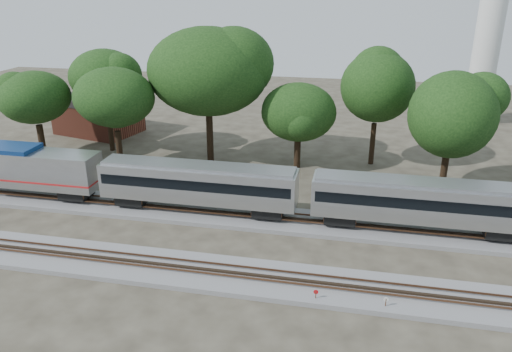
% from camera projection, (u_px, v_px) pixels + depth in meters
% --- Properties ---
extents(ground, '(160.00, 160.00, 0.00)m').
position_uv_depth(ground, '(260.00, 253.00, 41.27)').
color(ground, '#383328').
rests_on(ground, ground).
extents(track_far, '(160.00, 5.00, 0.73)m').
position_uv_depth(track_far, '(273.00, 219.00, 46.65)').
color(track_far, slate).
rests_on(track_far, ground).
extents(track_near, '(160.00, 5.00, 0.73)m').
position_uv_depth(track_near, '(250.00, 278.00, 37.55)').
color(track_near, slate).
rests_on(track_near, ground).
extents(train, '(97.08, 3.36, 4.95)m').
position_uv_depth(train, '(423.00, 200.00, 42.99)').
color(train, '#B2B5BA').
rests_on(train, ground).
extents(switch_stand_red, '(0.34, 0.06, 1.07)m').
position_uv_depth(switch_stand_red, '(316.00, 295.00, 34.72)').
color(switch_stand_red, '#512D19').
rests_on(switch_stand_red, ground).
extents(switch_stand_white, '(0.35, 0.07, 1.09)m').
position_uv_depth(switch_stand_white, '(386.00, 302.00, 33.89)').
color(switch_stand_white, '#512D19').
rests_on(switch_stand_white, ground).
extents(switch_lever, '(0.53, 0.36, 0.30)m').
position_uv_depth(switch_lever, '(316.00, 299.00, 35.18)').
color(switch_lever, '#512D19').
rests_on(switch_lever, ground).
extents(brick_building, '(12.69, 10.27, 5.37)m').
position_uv_depth(brick_building, '(98.00, 114.00, 72.99)').
color(brick_building, brown).
rests_on(brick_building, ground).
extents(tree_0, '(7.76, 7.76, 10.95)m').
position_uv_depth(tree_0, '(35.00, 97.00, 61.23)').
color(tree_0, black).
rests_on(tree_0, ground).
extents(tree_1, '(9.90, 9.90, 13.95)m').
position_uv_depth(tree_1, '(105.00, 77.00, 62.62)').
color(tree_1, black).
rests_on(tree_1, ground).
extents(tree_2, '(8.81, 8.81, 12.41)m').
position_uv_depth(tree_2, '(114.00, 97.00, 56.56)').
color(tree_2, black).
rests_on(tree_2, ground).
extents(tree_3, '(11.23, 11.23, 15.83)m').
position_uv_depth(tree_3, '(208.00, 72.00, 58.46)').
color(tree_3, black).
rests_on(tree_3, ground).
extents(tree_4, '(6.94, 6.94, 9.78)m').
position_uv_depth(tree_4, '(299.00, 112.00, 57.65)').
color(tree_4, black).
rests_on(tree_4, ground).
extents(tree_5, '(9.66, 9.66, 13.62)m').
position_uv_depth(tree_5, '(377.00, 87.00, 57.90)').
color(tree_5, black).
rests_on(tree_5, ground).
extents(tree_6, '(8.65, 8.65, 12.20)m').
position_uv_depth(tree_6, '(452.00, 115.00, 49.89)').
color(tree_6, black).
rests_on(tree_6, ground).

